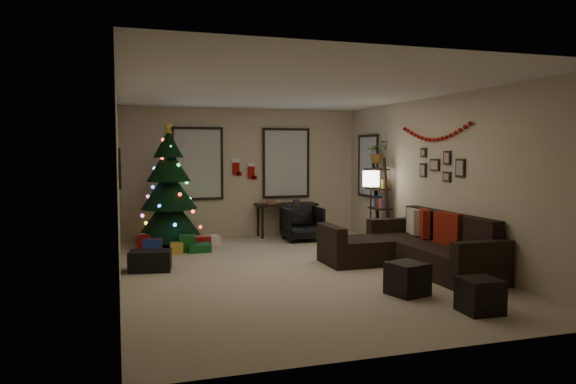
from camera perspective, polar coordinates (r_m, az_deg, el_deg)
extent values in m
plane|color=tan|center=(8.24, 0.59, -8.32)|extent=(7.00, 7.00, 0.00)
plane|color=white|center=(8.09, 0.60, 10.68)|extent=(7.00, 7.00, 0.00)
plane|color=beige|center=(11.43, -4.82, 2.04)|extent=(5.00, 0.00, 5.00)
plane|color=beige|center=(4.86, 13.42, -1.16)|extent=(5.00, 0.00, 5.00)
plane|color=beige|center=(7.67, -17.48, 0.73)|extent=(0.00, 7.00, 7.00)
plane|color=beige|center=(9.14, 15.68, 1.32)|extent=(0.00, 7.00, 7.00)
cube|color=#728CB2|center=(11.23, -9.54, 2.97)|extent=(0.94, 0.02, 1.35)
cube|color=beige|center=(11.23, -9.54, 2.97)|extent=(0.94, 0.03, 1.35)
cube|color=#728CB2|center=(11.64, -0.22, 3.08)|extent=(0.94, 0.02, 1.35)
cube|color=beige|center=(11.64, -0.22, 3.08)|extent=(0.94, 0.03, 1.35)
cube|color=#728CB2|center=(11.34, 8.53, 2.74)|extent=(0.05, 0.27, 1.17)
cube|color=beige|center=(11.34, 8.53, 2.74)|extent=(0.05, 0.45, 1.17)
cylinder|color=black|center=(10.62, -12.40, -4.78)|extent=(0.09, 0.09, 0.28)
cone|color=black|center=(10.56, -12.43, -2.49)|extent=(1.29, 1.29, 0.90)
cone|color=black|center=(10.51, -12.48, 0.34)|extent=(1.06, 1.06, 0.76)
cone|color=black|center=(10.49, -12.52, 2.93)|extent=(0.84, 0.84, 0.66)
cone|color=black|center=(10.49, -12.56, 5.00)|extent=(0.57, 0.57, 0.52)
cylinder|color=maroon|center=(10.64, -12.38, -5.44)|extent=(1.04, 1.04, 0.04)
cube|color=maroon|center=(10.24, -9.13, -5.25)|extent=(0.35, 0.28, 0.22)
cube|color=#14591E|center=(9.91, -10.61, -5.36)|extent=(0.28, 0.25, 0.30)
cube|color=silver|center=(10.58, -8.02, -5.04)|extent=(0.25, 0.30, 0.18)
cube|color=navy|center=(9.91, -14.11, -5.56)|extent=(0.30, 0.22, 0.25)
cube|color=gold|center=(9.75, -11.68, -5.83)|extent=(0.22, 0.22, 0.20)
cube|color=maroon|center=(10.35, -14.81, -5.07)|extent=(0.26, 0.26, 0.28)
cube|color=#14591E|center=(9.85, -9.38, -5.85)|extent=(0.40, 0.30, 0.15)
cube|color=silver|center=(10.37, -11.96, -4.98)|extent=(0.26, 0.31, 0.29)
cube|color=black|center=(8.59, 14.76, -6.57)|extent=(0.86, 2.29, 0.40)
cube|color=black|center=(8.70, 16.66, -3.60)|extent=(0.20, 2.29, 0.46)
cube|color=black|center=(7.57, 19.83, -7.28)|extent=(0.86, 0.20, 0.63)
cube|color=black|center=(9.63, 10.82, -4.64)|extent=(0.86, 0.20, 0.63)
cube|color=black|center=(8.82, 7.63, -6.19)|extent=(0.81, 0.86, 0.40)
cube|color=black|center=(8.60, 4.63, -5.66)|extent=(0.18, 0.86, 0.63)
cube|color=maroon|center=(8.45, 16.59, -3.77)|extent=(0.22, 0.51, 0.49)
cube|color=maroon|center=(9.01, 14.22, -3.23)|extent=(0.29, 0.46, 0.45)
cube|color=beige|center=(9.29, 13.12, -3.04)|extent=(0.22, 0.44, 0.42)
cube|color=black|center=(7.03, 12.51, -8.94)|extent=(0.52, 0.52, 0.41)
cube|color=black|center=(6.49, 19.64, -10.29)|extent=(0.43, 0.43, 0.39)
cube|color=black|center=(11.43, -0.19, -1.34)|extent=(1.30, 0.46, 0.05)
cylinder|color=black|center=(11.14, -2.71, -3.31)|extent=(0.05, 0.05, 0.65)
cylinder|color=black|center=(11.50, -3.18, -3.08)|extent=(0.05, 0.05, 0.65)
cylinder|color=black|center=(11.48, 2.81, -3.09)|extent=(0.05, 0.05, 0.65)
cylinder|color=black|center=(11.83, 2.19, -2.87)|extent=(0.05, 0.05, 0.65)
imported|color=black|center=(10.90, 1.50, -3.33)|extent=(0.71, 0.66, 0.71)
cube|color=black|center=(10.32, 10.44, -1.06)|extent=(0.05, 0.05, 1.70)
cube|color=black|center=(10.72, 9.31, -0.84)|extent=(0.05, 0.05, 1.70)
cube|color=black|center=(10.57, 9.68, -3.75)|extent=(0.30, 0.47, 0.03)
cube|color=black|center=(10.52, 9.71, -1.72)|extent=(0.30, 0.47, 0.03)
cube|color=black|center=(10.49, 9.74, 0.33)|extent=(0.30, 0.47, 0.03)
cube|color=black|center=(10.47, 9.76, 2.39)|extent=(0.30, 0.47, 0.03)
imported|color=#4C4C4C|center=(10.62, 9.41, 4.54)|extent=(0.65, 0.62, 0.58)
cylinder|color=black|center=(10.21, 8.69, -5.82)|extent=(0.25, 0.25, 0.03)
cylinder|color=black|center=(10.12, 8.73, -2.37)|extent=(0.03, 0.03, 1.21)
cylinder|color=white|center=(10.07, 8.77, 1.40)|extent=(0.30, 0.30, 0.29)
cube|color=black|center=(8.42, -17.38, 2.76)|extent=(0.04, 0.60, 0.50)
cube|color=tan|center=(8.42, -17.38, 2.76)|extent=(0.01, 0.54, 0.45)
cube|color=black|center=(7.17, -17.36, 1.77)|extent=(0.04, 0.45, 0.35)
cube|color=beige|center=(7.17, -17.36, 1.77)|extent=(0.01, 0.41, 0.31)
cube|color=black|center=(8.62, 17.77, 2.43)|extent=(0.03, 0.22, 0.28)
cube|color=black|center=(8.91, 16.49, 3.48)|extent=(0.03, 0.18, 0.22)
cube|color=black|center=(8.92, 16.45, 1.55)|extent=(0.03, 0.20, 0.16)
cube|color=black|center=(9.21, 15.27, 2.78)|extent=(0.03, 0.26, 0.20)
cube|color=black|center=(9.50, 14.12, 2.24)|extent=(0.03, 0.18, 0.24)
cube|color=black|center=(9.50, 14.15, 4.05)|extent=(0.03, 0.16, 0.16)
cube|color=#990F0C|center=(11.37, -5.54, 2.57)|extent=(0.14, 0.04, 0.30)
cube|color=white|center=(11.37, -5.54, 3.33)|extent=(0.16, 0.05, 0.08)
cube|color=#990F0C|center=(11.39, -5.19, 1.92)|extent=(0.10, 0.04, 0.08)
cube|color=#990F0C|center=(11.44, -3.91, 2.16)|extent=(0.14, 0.04, 0.30)
cube|color=white|center=(11.44, -3.91, 2.91)|extent=(0.16, 0.05, 0.08)
cube|color=#990F0C|center=(11.47, -3.57, 1.52)|extent=(0.10, 0.04, 0.08)
cube|color=black|center=(8.46, -14.37, -7.06)|extent=(0.67, 0.50, 0.31)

